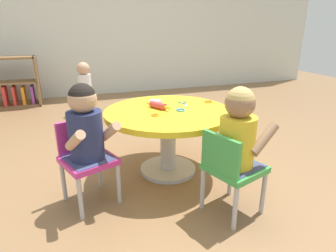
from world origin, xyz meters
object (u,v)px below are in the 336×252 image
(craft_table, at_px, (168,124))
(rolling_pin, at_px, (158,105))
(toddler_standing, at_px, (85,87))
(bookshelf_low, at_px, (3,87))
(child_chair_right, at_px, (231,168))
(child_chair_left, at_px, (86,157))
(seated_child_right, at_px, (238,131))
(seated_child_left, at_px, (85,126))
(craft_scissors, at_px, (183,103))

(craft_table, distance_m, rolling_pin, 0.16)
(toddler_standing, bearing_deg, bookshelf_low, 145.83)
(rolling_pin, bearing_deg, child_chair_right, -71.97)
(child_chair_left, xyz_separation_m, toddler_standing, (0.14, 2.03, 0.05))
(craft_table, bearing_deg, seated_child_right, -71.64)
(child_chair_right, bearing_deg, seated_child_right, 17.91)
(seated_child_left, bearing_deg, bookshelf_low, 108.47)
(child_chair_right, height_order, toddler_standing, toddler_standing)
(child_chair_right, xyz_separation_m, seated_child_right, (0.04, 0.01, 0.23))
(craft_scissors, bearing_deg, seated_child_left, -154.39)
(bookshelf_low, bearing_deg, child_chair_right, -61.75)
(child_chair_left, distance_m, child_chair_right, 0.91)
(child_chair_left, xyz_separation_m, craft_scissors, (0.80, 0.34, 0.20))
(seated_child_right, bearing_deg, craft_table, 108.36)
(child_chair_left, bearing_deg, rolling_pin, 24.73)
(child_chair_right, bearing_deg, toddler_standing, 104.81)
(seated_child_right, relative_size, toddler_standing, 0.76)
(craft_table, bearing_deg, seated_child_left, -158.82)
(craft_table, xyz_separation_m, child_chair_left, (-0.63, -0.20, -0.09))
(seated_child_right, bearing_deg, seated_child_left, 154.77)
(craft_table, height_order, bookshelf_low, bookshelf_low)
(seated_child_right, distance_m, rolling_pin, 0.73)
(craft_table, distance_m, toddler_standing, 1.89)
(bookshelf_low, distance_m, toddler_standing, 1.28)
(child_chair_right, distance_m, toddler_standing, 2.55)
(bookshelf_low, height_order, craft_scissors, bookshelf_low)
(seated_child_left, xyz_separation_m, child_chair_right, (0.78, -0.40, -0.23))
(seated_child_right, relative_size, craft_scissors, 3.69)
(child_chair_left, relative_size, seated_child_right, 1.05)
(seated_child_right, xyz_separation_m, bookshelf_low, (-1.75, 3.17, -0.24))
(craft_scissors, bearing_deg, seated_child_right, -87.89)
(toddler_standing, distance_m, rolling_pin, 1.83)
(seated_child_left, xyz_separation_m, toddler_standing, (0.13, 2.07, -0.17))
(rolling_pin, bearing_deg, child_chair_left, -155.27)
(craft_table, xyz_separation_m, rolling_pin, (-0.06, 0.06, 0.14))
(child_chair_left, distance_m, seated_child_left, 0.23)
(craft_table, relative_size, craft_scissors, 6.89)
(craft_table, distance_m, craft_scissors, 0.25)
(toddler_standing, height_order, craft_scissors, toddler_standing)
(child_chair_left, bearing_deg, child_chair_right, -28.71)
(child_chair_left, relative_size, craft_scissors, 3.87)
(craft_table, bearing_deg, child_chair_right, -75.12)
(child_chair_right, distance_m, rolling_pin, 0.77)
(toddler_standing, relative_size, craft_scissors, 4.86)
(seated_child_right, relative_size, bookshelf_low, 0.55)
(rolling_pin, bearing_deg, craft_scissors, 18.67)
(craft_scissors, bearing_deg, bookshelf_low, 125.56)
(craft_table, height_order, child_chair_right, child_chair_right)
(seated_child_left, relative_size, child_chair_right, 0.95)
(craft_table, xyz_separation_m, seated_child_left, (-0.61, -0.24, 0.14))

